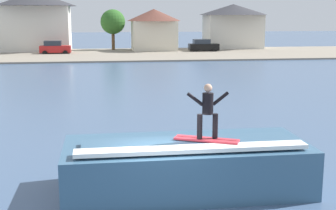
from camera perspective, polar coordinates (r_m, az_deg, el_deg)
The scene contains 11 objects.
ground_plane at distance 13.30m, azimuth -0.16°, elevation -12.40°, with size 260.00×260.00×0.00m, color #405877.
wave_crest at distance 14.29m, azimuth 2.25°, elevation -7.39°, with size 7.33×3.12×1.65m.
surfboard at distance 13.77m, azimuth 4.73°, elevation -4.22°, with size 1.90×1.22×0.06m.
surfer at distance 13.55m, azimuth 4.88°, elevation -0.41°, with size 1.25×0.32×1.62m.
shoreline_bank at distance 61.98m, azimuth -6.68°, elevation 6.16°, with size 120.00×19.10×0.18m.
car_near_shore at distance 63.76m, azimuth -13.66°, elevation 6.83°, with size 4.01×2.06×1.86m.
car_far_shore at distance 66.12m, azimuth 4.31°, elevation 7.25°, with size 4.16×2.04×1.86m.
house_with_chimney at distance 69.36m, azimuth -15.79°, elevation 10.31°, with size 11.37×11.37×8.82m.
house_gabled_white at distance 72.56m, azimuth 7.95°, elevation 9.96°, with size 10.36×10.36×6.79m.
house_small_cottage at distance 67.62m, azimuth -1.73°, elevation 9.44°, with size 7.68×7.68×6.03m.
tree_tall_bare at distance 69.00m, azimuth -6.76°, elevation 10.04°, with size 3.57×3.57×5.99m.
Camera 1 is at (-1.72, -12.08, 5.29)m, focal length 49.86 mm.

